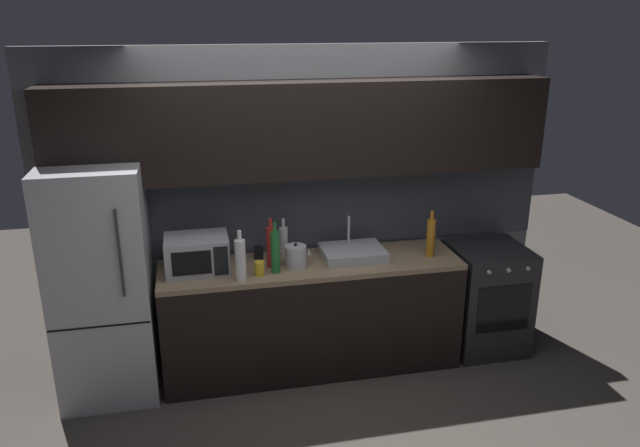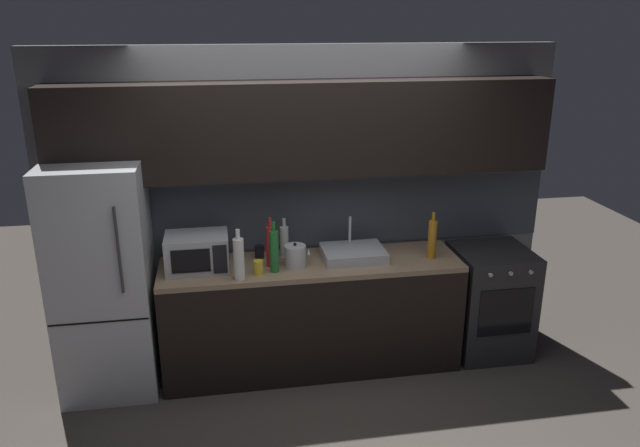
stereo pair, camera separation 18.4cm
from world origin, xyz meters
TOP-DOWN VIEW (x-y plane):
  - ground_plane at (0.00, 0.00)m, footprint 10.00×10.00m
  - back_wall at (0.00, 1.20)m, footprint 4.05×0.44m
  - counter_run at (0.00, 0.90)m, footprint 2.31×0.60m
  - refrigerator at (-1.54, 0.90)m, footprint 0.68×0.69m
  - oven_range at (1.50, 0.90)m, footprint 0.60×0.62m
  - microwave at (-0.86, 0.92)m, footprint 0.46×0.35m
  - sink_basin at (0.34, 0.93)m, footprint 0.48×0.38m
  - kettle at (-0.13, 0.84)m, footprint 0.20×0.16m
  - wine_bottle_white at (-0.56, 0.68)m, footprint 0.08×0.08m
  - wine_bottle_amber at (0.94, 0.84)m, footprint 0.07×0.07m
  - wine_bottle_clear at (-0.19, 1.06)m, footprint 0.07×0.07m
  - wine_bottle_green at (-0.30, 0.77)m, footprint 0.06×0.06m
  - wine_bottle_red at (-0.31, 0.89)m, footprint 0.07×0.07m
  - mug_dark at (-0.39, 1.06)m, footprint 0.07×0.07m
  - mug_yellow at (-0.42, 0.75)m, footprint 0.07×0.07m

SIDE VIEW (x-z plane):
  - ground_plane at x=0.00m, z-range 0.00..0.00m
  - counter_run at x=0.00m, z-range 0.00..0.90m
  - oven_range at x=1.50m, z-range 0.00..0.90m
  - refrigerator at x=-1.54m, z-range 0.00..1.74m
  - sink_basin at x=0.34m, z-range 0.79..1.09m
  - mug_dark at x=-0.39m, z-range 0.90..1.00m
  - mug_yellow at x=-0.42m, z-range 0.90..1.00m
  - kettle at x=-0.13m, z-range 0.89..1.08m
  - wine_bottle_clear at x=-0.19m, z-range 0.87..1.19m
  - microwave at x=-0.86m, z-range 0.90..1.17m
  - wine_bottle_amber at x=0.94m, z-range 0.87..1.24m
  - wine_bottle_white at x=-0.56m, z-range 0.87..1.25m
  - wine_bottle_red at x=-0.31m, z-range 0.87..1.25m
  - wine_bottle_green at x=-0.30m, z-range 0.87..1.26m
  - back_wall at x=0.00m, z-range 0.30..2.80m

